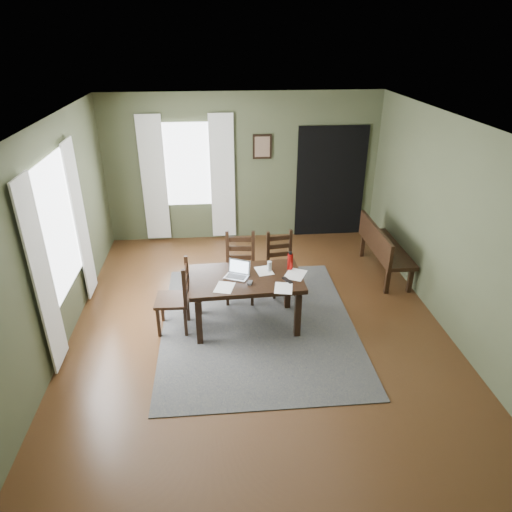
{
  "coord_description": "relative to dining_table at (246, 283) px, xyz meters",
  "views": [
    {
      "loc": [
        -0.49,
        -5.18,
        3.66
      ],
      "look_at": [
        0.0,
        0.3,
        0.9
      ],
      "focal_mm": 32.0,
      "sensor_mm": 36.0,
      "label": 1
    }
  ],
  "objects": [
    {
      "name": "framed_picture",
      "position": [
        0.51,
        2.96,
        1.1
      ],
      "size": [
        0.34,
        0.03,
        0.44
      ],
      "color": "black",
      "rests_on": "ground"
    },
    {
      "name": "rug",
      "position": [
        0.16,
        -0.01,
        -0.65
      ],
      "size": [
        2.6,
        3.2,
        0.01
      ],
      "color": "#3E3E3E",
      "rests_on": "ground"
    },
    {
      "name": "doorway_back",
      "position": [
        1.81,
        2.96,
        0.4
      ],
      "size": [
        1.3,
        0.03,
        2.1
      ],
      "color": "black",
      "rests_on": "ground"
    },
    {
      "name": "computer_mouse",
      "position": [
        0.04,
        -0.19,
        0.11
      ],
      "size": [
        0.07,
        0.1,
        0.03
      ],
      "primitive_type": "cube",
      "rotation": [
        0.0,
        0.0,
        -0.28
      ],
      "color": "#3F3F42",
      "rests_on": "dining_table"
    },
    {
      "name": "dining_table",
      "position": [
        0.0,
        0.0,
        0.0
      ],
      "size": [
        1.5,
        0.94,
        0.73
      ],
      "rotation": [
        0.0,
        0.0,
        0.04
      ],
      "color": "black",
      "rests_on": "rug"
    },
    {
      "name": "tv_remote",
      "position": [
        0.53,
        -0.15,
        0.1
      ],
      "size": [
        0.13,
        0.18,
        0.02
      ],
      "primitive_type": "cube",
      "rotation": [
        0.0,
        0.0,
        0.49
      ],
      "color": "black",
      "rests_on": "dining_table"
    },
    {
      "name": "drinking_glass",
      "position": [
        0.33,
        0.14,
        0.16
      ],
      "size": [
        0.07,
        0.07,
        0.13
      ],
      "primitive_type": "cylinder",
      "rotation": [
        0.0,
        0.0,
        -0.23
      ],
      "color": "silver",
      "rests_on": "dining_table"
    },
    {
      "name": "window_back",
      "position": [
        -0.84,
        2.96,
        0.8
      ],
      "size": [
        1.0,
        0.01,
        1.5
      ],
      "color": "white",
      "rests_on": "ground"
    },
    {
      "name": "chair_back_left",
      "position": [
        -0.04,
        0.71,
        -0.16
      ],
      "size": [
        0.48,
        0.48,
        1.01
      ],
      "rotation": [
        0.0,
        0.0,
        -0.1
      ],
      "color": "black",
      "rests_on": "rug"
    },
    {
      "name": "chair_back_right",
      "position": [
        0.6,
        0.86,
        -0.19
      ],
      "size": [
        0.46,
        0.47,
        0.94
      ],
      "rotation": [
        0.0,
        0.0,
        0.14
      ],
      "color": "black",
      "rests_on": "rug"
    },
    {
      "name": "paper_b",
      "position": [
        0.45,
        -0.33,
        0.09
      ],
      "size": [
        0.27,
        0.32,
        0.0
      ],
      "primitive_type": "cube",
      "rotation": [
        0.0,
        0.0,
        -0.19
      ],
      "color": "white",
      "rests_on": "dining_table"
    },
    {
      "name": "window_left",
      "position": [
        -2.31,
        0.19,
        0.8
      ],
      "size": [
        0.01,
        1.3,
        1.7
      ],
      "color": "white",
      "rests_on": "ground"
    },
    {
      "name": "laptop",
      "position": [
        -0.1,
        0.04,
        0.14
      ],
      "size": [
        0.37,
        0.34,
        0.2
      ],
      "rotation": [
        0.0,
        0.0,
        -0.42
      ],
      "color": "#B7B7BC",
      "rests_on": "dining_table"
    },
    {
      "name": "paper_a",
      "position": [
        -0.28,
        -0.25,
        0.09
      ],
      "size": [
        0.29,
        0.34,
        0.0
      ],
      "primitive_type": "cube",
      "rotation": [
        0.0,
        0.0,
        -0.28
      ],
      "color": "white",
      "rests_on": "dining_table"
    },
    {
      "name": "room_shell",
      "position": [
        0.16,
        -0.01,
        1.15
      ],
      "size": [
        5.02,
        6.02,
        2.71
      ],
      "color": "#464E32",
      "rests_on": "ground"
    },
    {
      "name": "paper_c",
      "position": [
        0.26,
        0.14,
        0.09
      ],
      "size": [
        0.26,
        0.31,
        0.0
      ],
      "primitive_type": "cube",
      "rotation": [
        0.0,
        0.0,
        0.19
      ],
      "color": "white",
      "rests_on": "dining_table"
    },
    {
      "name": "curtain_left_near",
      "position": [
        -2.28,
        -0.63,
        0.55
      ],
      "size": [
        0.03,
        0.48,
        2.3
      ],
      "color": "silver",
      "rests_on": "ground"
    },
    {
      "name": "chair_end",
      "position": [
        -0.92,
        -0.02,
        -0.17
      ],
      "size": [
        0.45,
        0.45,
        0.99
      ],
      "rotation": [
        0.0,
        0.0,
        -1.61
      ],
      "color": "black",
      "rests_on": "rug"
    },
    {
      "name": "curtain_left_far",
      "position": [
        -2.28,
        1.01,
        0.55
      ],
      "size": [
        0.03,
        0.48,
        2.3
      ],
      "color": "silver",
      "rests_on": "ground"
    },
    {
      "name": "bench",
      "position": [
        2.31,
        1.28,
        -0.15
      ],
      "size": [
        0.48,
        1.48,
        0.84
      ],
      "rotation": [
        0.0,
        0.0,
        1.57
      ],
      "color": "black",
      "rests_on": "ground"
    },
    {
      "name": "water_bottle",
      "position": [
        0.61,
        0.17,
        0.21
      ],
      "size": [
        0.08,
        0.08,
        0.26
      ],
      "rotation": [
        0.0,
        0.0,
        0.03
      ],
      "color": "#B3110D",
      "rests_on": "dining_table"
    },
    {
      "name": "curtain_back_left",
      "position": [
        -1.46,
        2.93,
        0.55
      ],
      "size": [
        0.44,
        0.03,
        2.3
      ],
      "color": "silver",
      "rests_on": "ground"
    },
    {
      "name": "paper_d",
      "position": [
        0.66,
        0.01,
        0.09
      ],
      "size": [
        0.36,
        0.39,
        0.0
      ],
      "primitive_type": "cube",
      "rotation": [
        0.0,
        0.0,
        -0.46
      ],
      "color": "white",
      "rests_on": "dining_table"
    },
    {
      "name": "curtain_back_right",
      "position": [
        -0.22,
        2.93,
        0.55
      ],
      "size": [
        0.44,
        0.03,
        2.3
      ],
      "color": "silver",
      "rests_on": "ground"
    },
    {
      "name": "ground",
      "position": [
        0.16,
        -0.01,
        -0.66
      ],
      "size": [
        5.0,
        6.0,
        0.01
      ],
      "color": "#492C16"
    }
  ]
}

